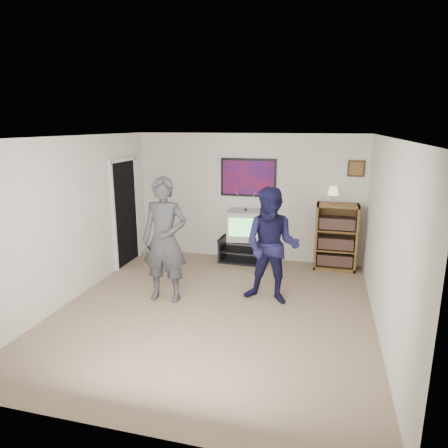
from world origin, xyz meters
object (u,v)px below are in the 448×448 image
at_px(person_tall, 165,240).
at_px(crt_television, 246,225).
at_px(person_short, 272,246).
at_px(media_stand, 243,250).
at_px(bookshelf, 336,237).

bearing_deg(person_tall, crt_television, 63.93).
bearing_deg(crt_television, person_short, -72.67).
relative_size(crt_television, person_tall, 0.35).
height_order(person_tall, person_short, person_tall).
xyz_separation_m(media_stand, person_tall, (-0.81, -2.02, 0.73)).
bearing_deg(person_short, crt_television, 120.60).
relative_size(bookshelf, person_tall, 0.65).
bearing_deg(person_short, media_stand, 121.58).
bearing_deg(person_short, bookshelf, 68.05).
distance_m(media_stand, crt_television, 0.52).
xyz_separation_m(crt_television, person_short, (0.74, -1.70, 0.13)).
xyz_separation_m(person_tall, person_short, (1.58, 0.32, -0.07)).
height_order(bookshelf, person_short, person_short).
height_order(crt_television, bookshelf, bookshelf).
bearing_deg(crt_television, media_stand, 173.88).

